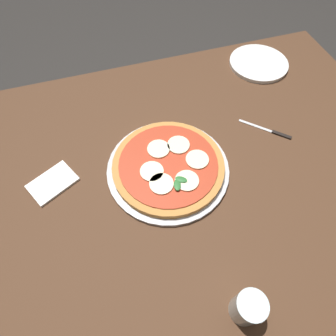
{
  "coord_description": "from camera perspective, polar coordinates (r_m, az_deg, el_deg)",
  "views": [
    {
      "loc": [
        0.25,
        0.42,
        1.48
      ],
      "look_at": [
        0.12,
        -0.01,
        0.76
      ],
      "focal_mm": 30.27,
      "sensor_mm": 36.0,
      "label": 1
    }
  ],
  "objects": [
    {
      "name": "ground_plane",
      "position": [
        1.56,
        4.37,
        -14.72
      ],
      "size": [
        6.0,
        6.0,
        0.0
      ],
      "primitive_type": "plane",
      "color": "#2D2B28"
    },
    {
      "name": "dining_table",
      "position": [
        0.95,
        6.92,
        -2.26
      ],
      "size": [
        1.37,
        1.06,
        0.75
      ],
      "color": "#4C301E",
      "rests_on": "ground_plane"
    },
    {
      "name": "serving_tray",
      "position": [
        0.85,
        0.0,
        -0.15
      ],
      "size": [
        0.37,
        0.37,
        0.01
      ],
      "primitive_type": "cylinder",
      "color": "silver",
      "rests_on": "dining_table"
    },
    {
      "name": "pizza",
      "position": [
        0.84,
        0.11,
        0.54
      ],
      "size": [
        0.33,
        0.33,
        0.03
      ],
      "color": "#C6843F",
      "rests_on": "serving_tray"
    },
    {
      "name": "plate_white",
      "position": [
        1.25,
        17.77,
        19.45
      ],
      "size": [
        0.23,
        0.23,
        0.01
      ],
      "primitive_type": "cylinder",
      "color": "white",
      "rests_on": "dining_table"
    },
    {
      "name": "napkin",
      "position": [
        0.89,
        -22.21,
        -2.77
      ],
      "size": [
        0.16,
        0.14,
        0.01
      ],
      "primitive_type": "cube",
      "rotation": [
        0.0,
        0.0,
        0.48
      ],
      "color": "white",
      "rests_on": "dining_table"
    },
    {
      "name": "knife",
      "position": [
        1.0,
        20.11,
        6.94
      ],
      "size": [
        0.13,
        0.13,
        0.01
      ],
      "color": "black",
      "rests_on": "dining_table"
    },
    {
      "name": "glass_cup",
      "position": [
        0.7,
        15.74,
        -25.46
      ],
      "size": [
        0.07,
        0.07,
        0.09
      ],
      "primitive_type": "cylinder",
      "color": "silver",
      "rests_on": "dining_table"
    }
  ]
}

